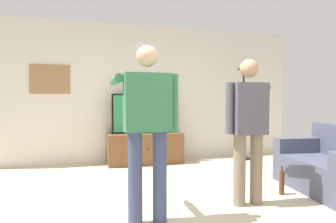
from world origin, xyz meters
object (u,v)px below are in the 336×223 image
floor_lamp (244,90)px  side_couch (334,167)px  tv_stand (145,148)px  person_standing_nearer_couch (248,123)px  wall_clock (142,48)px  beverage_bottle (282,182)px  person_standing_nearer_lamp (147,122)px  television (145,113)px  framed_picture (50,79)px

floor_lamp → side_couch: bearing=-88.4°
tv_stand → person_standing_nearer_couch: 2.65m
person_standing_nearer_couch → tv_stand: bearing=106.3°
tv_stand → wall_clock: (0.00, 0.29, 1.95)m
person_standing_nearer_couch → beverage_bottle: person_standing_nearer_couch is taller
floor_lamp → person_standing_nearer_couch: bearing=-119.3°
person_standing_nearer_lamp → person_standing_nearer_couch: size_ratio=1.04×
tv_stand → television: (-0.00, 0.05, 0.67)m
framed_picture → person_standing_nearer_couch: 3.74m
person_standing_nearer_lamp → person_standing_nearer_couch: (1.23, 0.18, -0.05)m
framed_picture → floor_lamp: (3.74, -0.44, -0.19)m
tv_stand → person_standing_nearer_couch: size_ratio=0.84×
floor_lamp → beverage_bottle: (-0.69, -2.14, -1.26)m
tv_stand → floor_lamp: size_ratio=0.72×
floor_lamp → person_standing_nearer_lamp: bearing=-135.3°
television → side_couch: television is taller
person_standing_nearer_lamp → beverage_bottle: 2.06m
person_standing_nearer_lamp → side_couch: (2.59, 0.29, -0.68)m
tv_stand → framed_picture: size_ratio=2.04×
framed_picture → side_couch: bearing=-34.9°
framed_picture → beverage_bottle: bearing=-40.2°
tv_stand → floor_lamp: floor_lamp is taller
floor_lamp → side_couch: (0.06, -2.21, -1.09)m
framed_picture → person_standing_nearer_lamp: framed_picture is taller
framed_picture → beverage_bottle: (3.05, -2.58, -1.44)m
person_standing_nearer_lamp → tv_stand: bearing=79.2°
side_couch → tv_stand: bearing=131.4°
floor_lamp → person_standing_nearer_couch: floor_lamp is taller
television → person_standing_nearer_couch: person_standing_nearer_couch is taller
wall_clock → framed_picture: size_ratio=0.39×
wall_clock → beverage_bottle: (1.33, -2.57, -2.09)m
person_standing_nearer_lamp → person_standing_nearer_couch: bearing=8.5°
tv_stand → floor_lamp: (2.02, -0.15, 1.12)m
floor_lamp → wall_clock: bearing=167.8°
tv_stand → person_standing_nearer_lamp: 2.79m
wall_clock → person_standing_nearer_lamp: bearing=-99.8°
wall_clock → television: bearing=-90.0°
tv_stand → person_standing_nearer_couch: person_standing_nearer_couch is taller
television → framed_picture: 1.85m
television → beverage_bottle: bearing=-60.2°
wall_clock → person_standing_nearer_couch: bearing=-75.3°
wall_clock → side_couch: wall_clock is taller
side_couch → beverage_bottle: side_couch is taller
person_standing_nearer_lamp → television: bearing=79.4°
wall_clock → side_couch: bearing=-51.8°
floor_lamp → beverage_bottle: size_ratio=5.38×
side_couch → person_standing_nearer_couch: bearing=-175.6°
person_standing_nearer_couch → wall_clock: bearing=104.7°
person_standing_nearer_lamp → person_standing_nearer_couch: person_standing_nearer_lamp is taller
framed_picture → person_standing_nearer_lamp: (1.21, -2.94, -0.59)m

